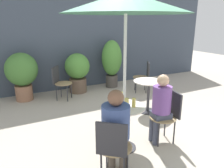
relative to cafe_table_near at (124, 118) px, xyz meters
name	(u,v)px	position (x,y,z in m)	size (l,w,h in m)	color
ground_plane	(136,146)	(0.21, -0.06, -0.51)	(20.00, 20.00, 0.00)	#B2A899
storefront_wall	(68,38)	(0.21, 3.54, 0.99)	(10.00, 0.06, 3.00)	#3D4756
cafe_table_near	(124,118)	(0.00, 0.00, 0.00)	(0.65, 0.65, 0.71)	#2D2D33
cafe_table_far	(149,89)	(1.22, 1.00, 0.01)	(0.67, 0.67, 0.71)	#2D2D33
bistro_chair_0	(113,145)	(-0.50, -0.60, 0.00)	(0.50, 0.50, 0.86)	#997F56
bistro_chair_1	(168,112)	(0.77, -0.13, 0.00)	(0.46, 0.44, 0.86)	#997F56
bistro_chair_2	(60,80)	(-0.31, 2.70, 0.00)	(0.50, 0.50, 0.86)	#997F56
bistro_chair_3	(144,74)	(1.96, 2.21, 0.00)	(0.50, 0.49, 0.86)	#997F56
seated_person_0	(116,126)	(-0.40, -0.48, 0.18)	(0.45, 0.45, 1.18)	brown
seated_person_1	(161,103)	(0.62, -0.11, 0.18)	(0.33, 0.30, 1.16)	#42475B
beer_glass_0	(134,103)	(0.12, -0.09, 0.27)	(0.06, 0.06, 0.14)	#DBC65B
beer_glass_1	(122,98)	(0.05, 0.14, 0.29)	(0.07, 0.07, 0.18)	#DBC65B
beer_glass_2	(115,101)	(-0.12, 0.08, 0.28)	(0.06, 0.06, 0.15)	#B28433
beer_glass_3	(127,104)	(-0.04, -0.14, 0.29)	(0.06, 0.06, 0.18)	#DBC65B
potted_plant_0	(22,72)	(-1.14, 3.07, 0.22)	(0.79, 0.79, 1.22)	#93664C
potted_plant_1	(77,70)	(0.30, 3.07, 0.12)	(0.68, 0.68, 1.10)	brown
potted_plant_2	(112,61)	(1.38, 3.08, 0.30)	(0.60, 0.60, 1.42)	#47423D
umbrella	(126,3)	(0.00, 0.00, 1.68)	(1.77, 1.77, 2.33)	silver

